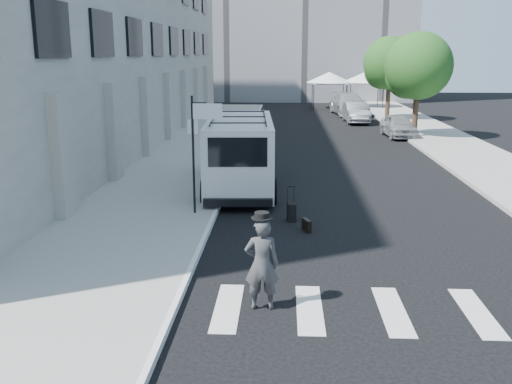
# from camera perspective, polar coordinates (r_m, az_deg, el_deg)

# --- Properties ---
(ground) EXTENTS (120.00, 120.00, 0.00)m
(ground) POSITION_cam_1_polar(r_m,az_deg,el_deg) (14.12, 2.41, -6.35)
(ground) COLOR black
(ground) RESTS_ON ground
(sidewalk_left) EXTENTS (4.50, 48.00, 0.15)m
(sidewalk_left) POSITION_cam_1_polar(r_m,az_deg,el_deg) (29.96, -5.52, 4.53)
(sidewalk_left) COLOR gray
(sidewalk_left) RESTS_ON ground
(sidewalk_right) EXTENTS (4.00, 56.00, 0.15)m
(sidewalk_right) POSITION_cam_1_polar(r_m,az_deg,el_deg) (34.77, 17.76, 5.22)
(sidewalk_right) COLOR gray
(sidewalk_right) RESTS_ON ground
(building_left) EXTENTS (10.00, 44.00, 12.00)m
(building_left) POSITION_cam_1_polar(r_m,az_deg,el_deg) (33.35, -18.12, 15.09)
(building_left) COLOR gray
(building_left) RESTS_ON ground
(sign_pole) EXTENTS (1.03, 0.07, 3.50)m
(sign_pole) POSITION_cam_1_polar(r_m,az_deg,el_deg) (16.78, -5.55, 6.17)
(sign_pole) COLOR black
(sign_pole) RESTS_ON sidewalk_left
(tree_near) EXTENTS (3.80, 3.83, 6.03)m
(tree_near) POSITION_cam_1_polar(r_m,az_deg,el_deg) (34.24, 15.70, 11.80)
(tree_near) COLOR black
(tree_near) RESTS_ON ground
(tree_far) EXTENTS (3.80, 3.83, 6.03)m
(tree_far) POSITION_cam_1_polar(r_m,az_deg,el_deg) (43.07, 13.06, 12.26)
(tree_far) COLOR black
(tree_far) RESTS_ON ground
(tent_left) EXTENTS (4.00, 4.00, 3.20)m
(tent_left) POSITION_cam_1_polar(r_m,az_deg,el_deg) (51.45, 7.34, 11.28)
(tent_left) COLOR black
(tent_left) RESTS_ON ground
(tent_right) EXTENTS (4.00, 4.00, 3.20)m
(tent_right) POSITION_cam_1_polar(r_m,az_deg,el_deg) (52.29, 10.86, 11.19)
(tent_right) COLOR black
(tent_right) RESTS_ON ground
(businessman) EXTENTS (0.69, 0.48, 1.83)m
(businessman) POSITION_cam_1_polar(r_m,az_deg,el_deg) (11.00, 0.58, -7.23)
(businessman) COLOR #38383A
(businessman) RESTS_ON ground
(briefcase) EXTENTS (0.27, 0.45, 0.34)m
(briefcase) POSITION_cam_1_polar(r_m,az_deg,el_deg) (15.97, 5.09, -3.33)
(briefcase) COLOR black
(briefcase) RESTS_ON ground
(suitcase) EXTENTS (0.28, 0.40, 1.03)m
(suitcase) POSITION_cam_1_polar(r_m,az_deg,el_deg) (16.89, 3.57, -1.98)
(suitcase) COLOR black
(suitcase) RESTS_ON ground
(cargo_van) EXTENTS (2.73, 7.01, 2.57)m
(cargo_van) POSITION_cam_1_polar(r_m,az_deg,el_deg) (20.64, -1.61, 3.92)
(cargo_van) COLOR silver
(cargo_van) RESTS_ON ground
(parked_car_a) EXTENTS (1.82, 4.04, 1.35)m
(parked_car_a) POSITION_cam_1_polar(r_m,az_deg,el_deg) (34.74, 14.07, 6.45)
(parked_car_a) COLOR #989B9F
(parked_car_a) RESTS_ON ground
(parked_car_b) EXTENTS (1.63, 4.36, 1.42)m
(parked_car_b) POSITION_cam_1_polar(r_m,az_deg,el_deg) (41.37, 9.96, 7.82)
(parked_car_b) COLOR slate
(parked_car_b) RESTS_ON ground
(parked_car_c) EXTENTS (3.00, 6.09, 1.70)m
(parked_car_c) POSITION_cam_1_polar(r_m,az_deg,el_deg) (46.55, 9.27, 8.67)
(parked_car_c) COLOR #989AA0
(parked_car_c) RESTS_ON ground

